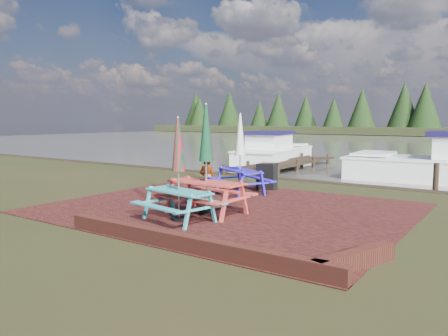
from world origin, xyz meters
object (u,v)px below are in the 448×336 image
at_px(picnic_table_teal, 179,185).
at_px(jetty, 285,164).
at_px(boat_jetty, 274,153).
at_px(picnic_table_red, 206,176).
at_px(picnic_table_blue, 240,166).
at_px(person, 207,157).
at_px(chalkboard, 267,177).

height_order(picnic_table_teal, jetty, picnic_table_teal).
distance_m(picnic_table_teal, boat_jetty, 15.66).
bearing_deg(boat_jetty, jetty, -59.10).
height_order(picnic_table_red, picnic_table_blue, picnic_table_red).
relative_size(picnic_table_blue, person, 1.36).
bearing_deg(picnic_table_blue, picnic_table_teal, -47.24).
height_order(picnic_table_blue, person, picnic_table_blue).
relative_size(picnic_table_teal, person, 1.29).
distance_m(picnic_table_blue, boat_jetty, 11.65).
bearing_deg(jetty, chalkboard, -67.71).
height_order(chalkboard, boat_jetty, boat_jetty).
xyz_separation_m(chalkboard, jetty, (-2.93, 7.15, -0.36)).
bearing_deg(picnic_table_blue, boat_jetty, 143.44).
bearing_deg(person, picnic_table_red, 117.27).
bearing_deg(chalkboard, picnic_table_blue, -135.99).
bearing_deg(picnic_table_red, chalkboard, 99.04).
distance_m(picnic_table_blue, jetty, 8.59).
bearing_deg(picnic_table_blue, picnic_table_red, -42.23).
bearing_deg(picnic_table_teal, chalkboard, 105.94).
relative_size(picnic_table_red, picnic_table_blue, 1.08).
xyz_separation_m(picnic_table_red, picnic_table_blue, (-0.94, 3.02, -0.07)).
xyz_separation_m(picnic_table_teal, picnic_table_red, (0.07, 0.96, 0.11)).
xyz_separation_m(picnic_table_blue, jetty, (-2.52, 8.17, -0.77)).
bearing_deg(picnic_table_red, jetty, 108.77).
bearing_deg(picnic_table_teal, picnic_table_red, 96.40).
bearing_deg(person, chalkboard, 156.06).
height_order(picnic_table_teal, boat_jetty, picnic_table_teal).
height_order(picnic_table_blue, chalkboard, picnic_table_blue).
bearing_deg(picnic_table_red, boat_jetty, 113.35).
distance_m(picnic_table_red, jetty, 11.74).
relative_size(picnic_table_red, boat_jetty, 0.37).
relative_size(picnic_table_teal, chalkboard, 2.63).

